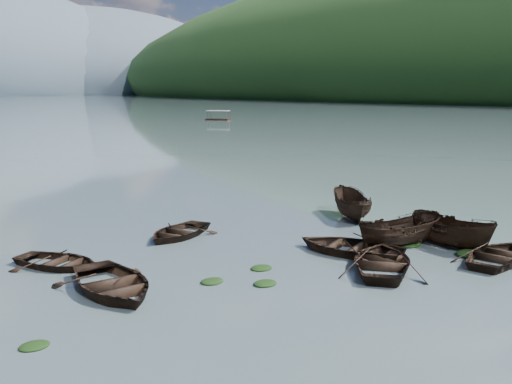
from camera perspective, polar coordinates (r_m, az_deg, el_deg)
ground_plane at (r=22.62m, az=18.74°, el=-9.37°), size 2400.00×2400.00×0.00m
haze_mtn_d at (r=972.45m, az=-16.60°, el=9.41°), size 520.00×520.00×220.00m
rowboat_0 at (r=22.02m, az=-14.16°, el=-9.67°), size 3.92×5.30×1.06m
rowboat_1 at (r=24.57m, az=12.55°, el=-7.49°), size 6.08×5.94×1.03m
rowboat_2 at (r=28.10m, az=14.10°, el=-5.30°), size 4.80×2.76×1.75m
rowboat_3 at (r=26.57m, az=9.33°, el=-6.02°), size 5.10×5.87×1.02m
rowboat_4 at (r=27.13m, az=23.10°, el=-6.39°), size 5.16×4.20×0.94m
rowboat_5 at (r=28.82m, az=18.96°, el=-5.16°), size 2.01×4.74×1.80m
rowboat_6 at (r=25.64m, az=-19.14°, el=-7.07°), size 4.56×4.95×0.84m
rowboat_7 at (r=29.30m, az=-7.80°, el=-4.44°), size 5.21×4.65×0.89m
rowboat_8 at (r=33.57m, az=9.44°, el=-2.60°), size 3.97×4.92×1.81m
weed_clump_0 at (r=22.14m, az=0.92°, el=-9.24°), size 0.95×0.78×0.21m
weed_clump_1 at (r=22.42m, az=-4.42°, el=-9.01°), size 0.94×0.75×0.21m
weed_clump_2 at (r=27.55m, az=20.56°, el=-5.97°), size 1.34×1.08×0.29m
weed_clump_3 at (r=26.16m, az=9.71°, el=-6.29°), size 0.79×0.67×0.18m
weed_clump_4 at (r=28.34m, az=15.03°, el=-5.21°), size 1.27×1.01×0.26m
weed_clump_5 at (r=18.34m, az=-21.28°, el=-14.24°), size 0.89×0.72×0.19m
weed_clump_6 at (r=23.95m, az=0.54°, el=-7.71°), size 0.95×0.79×0.20m
weed_clump_7 at (r=31.14m, az=11.98°, el=-3.69°), size 1.17×0.94×0.26m
pontoon_right at (r=138.35m, az=-3.80°, el=7.18°), size 5.20×6.07×2.19m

